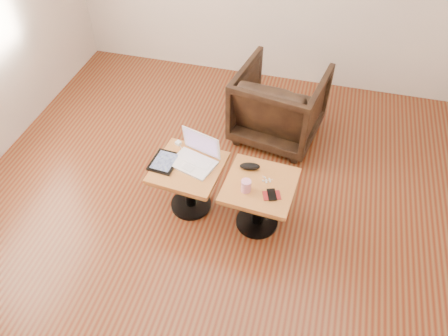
% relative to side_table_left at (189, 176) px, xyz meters
% --- Properties ---
extents(room_shell, '(4.52, 4.52, 2.71)m').
position_rel_side_table_left_xyz_m(room_shell, '(0.42, -0.24, 1.01)').
color(room_shell, '#5A1E0F').
rests_on(room_shell, ground).
extents(side_table_left, '(0.53, 0.53, 0.45)m').
position_rel_side_table_left_xyz_m(side_table_left, '(0.00, 0.00, 0.00)').
color(side_table_left, black).
rests_on(side_table_left, ground).
extents(side_table_right, '(0.53, 0.53, 0.45)m').
position_rel_side_table_left_xyz_m(side_table_right, '(0.55, -0.04, 0.00)').
color(side_table_right, black).
rests_on(side_table_right, ground).
extents(laptop, '(0.37, 0.33, 0.23)m').
position_rel_side_table_left_xyz_m(laptop, '(0.04, 0.06, 0.16)').
color(laptop, white).
rests_on(laptop, side_table_left).
extents(tablet, '(0.21, 0.25, 0.02)m').
position_rel_side_table_left_xyz_m(tablet, '(-0.18, -0.01, 0.12)').
color(tablet, black).
rests_on(tablet, side_table_left).
extents(charging_adapter, '(0.05, 0.05, 0.02)m').
position_rel_side_table_left_xyz_m(charging_adapter, '(-0.15, 0.21, 0.12)').
color(charging_adapter, white).
rests_on(charging_adapter, side_table_left).
extents(glasses_case, '(0.16, 0.09, 0.05)m').
position_rel_side_table_left_xyz_m(glasses_case, '(0.45, 0.09, 0.13)').
color(glasses_case, black).
rests_on(glasses_case, side_table_right).
extents(striped_cup, '(0.08, 0.08, 0.09)m').
position_rel_side_table_left_xyz_m(striped_cup, '(0.47, -0.12, 0.16)').
color(striped_cup, '#E03B83').
rests_on(striped_cup, side_table_right).
extents(earbuds_tangle, '(0.07, 0.06, 0.01)m').
position_rel_side_table_left_xyz_m(earbuds_tangle, '(0.59, 0.00, 0.12)').
color(earbuds_tangle, white).
rests_on(earbuds_tangle, side_table_right).
extents(phone_on_sleeve, '(0.14, 0.12, 0.01)m').
position_rel_side_table_left_xyz_m(phone_on_sleeve, '(0.65, -0.13, 0.12)').
color(phone_on_sleeve, maroon).
rests_on(phone_on_sleeve, side_table_right).
extents(armchair, '(0.85, 0.87, 0.68)m').
position_rel_side_table_left_xyz_m(armchair, '(0.51, 1.06, 0.00)').
color(armchair, black).
rests_on(armchair, ground).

